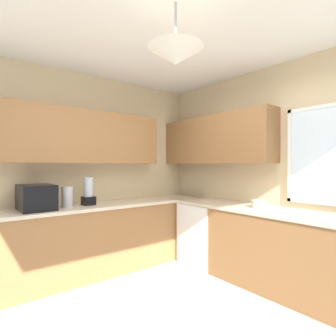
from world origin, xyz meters
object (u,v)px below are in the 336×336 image
Objects in this scene: microwave at (36,197)px; blender_appliance at (89,193)px; kettle at (67,197)px; dishwasher at (206,233)px; bowl at (259,204)px.

microwave is 0.63m from blender_appliance.
microwave reaches higher than kettle.
blender_appliance is (-0.02, 0.28, 0.04)m from kettle.
dishwasher is 2.31m from microwave.
kettle is (0.02, 0.35, -0.02)m from microwave.
bowl is at bearing 50.47° from kettle.
bowl is 0.49× the size of blender_appliance.
blender_appliance reaches higher than microwave.
kettle is 0.70× the size of blender_appliance.
kettle is at bearing 86.69° from microwave.
blender_appliance is (0.00, 0.63, 0.02)m from microwave.
dishwasher is 3.41× the size of kettle.
blender_appliance is (-1.51, -1.53, 0.12)m from bowl.
kettle is at bearing -129.53° from bowl.
microwave is (-0.66, -2.13, 0.62)m from dishwasher.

